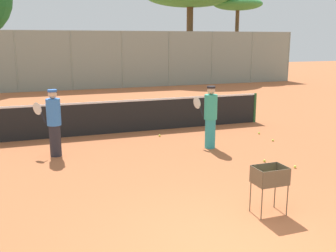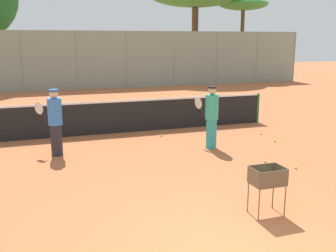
# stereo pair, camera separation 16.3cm
# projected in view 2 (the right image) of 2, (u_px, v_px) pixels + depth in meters

# --- Properties ---
(ground_plane) EXTENTS (80.00, 80.00, 0.00)m
(ground_plane) POSITION_uv_depth(u_px,v_px,m) (226.00, 251.00, 5.68)
(ground_plane) COLOR #B26038
(tennis_net) EXTENTS (10.49, 0.10, 1.07)m
(tennis_net) POSITION_uv_depth(u_px,v_px,m) (117.00, 116.00, 12.67)
(tennis_net) COLOR #26592D
(tennis_net) RESTS_ON ground_plane
(back_fence) EXTENTS (30.82, 0.08, 3.49)m
(back_fence) POSITION_uv_depth(u_px,v_px,m) (76.00, 61.00, 23.36)
(back_fence) COLOR gray
(back_fence) RESTS_ON ground_plane
(tree_1) EXTENTS (3.65, 3.65, 6.00)m
(tree_1) POSITION_uv_depth(u_px,v_px,m) (243.00, 5.00, 29.16)
(tree_1) COLOR brown
(tree_1) RESTS_ON ground_plane
(player_white_outfit) EXTENTS (0.46, 0.87, 1.74)m
(player_white_outfit) POSITION_uv_depth(u_px,v_px,m) (211.00, 116.00, 10.85)
(player_white_outfit) COLOR teal
(player_white_outfit) RESTS_ON ground_plane
(player_red_cap) EXTENTS (0.71, 0.72, 1.74)m
(player_red_cap) POSITION_uv_depth(u_px,v_px,m) (55.00, 122.00, 10.15)
(player_red_cap) COLOR #26262D
(player_red_cap) RESTS_ON ground_plane
(ball_cart) EXTENTS (0.56, 0.41, 0.86)m
(ball_cart) POSITION_uv_depth(u_px,v_px,m) (268.00, 180.00, 6.73)
(ball_cart) COLOR brown
(ball_cart) RESTS_ON ground_plane
(tennis_ball_0) EXTENTS (0.07, 0.07, 0.07)m
(tennis_ball_0) POSITION_uv_depth(u_px,v_px,m) (296.00, 167.00, 9.25)
(tennis_ball_0) COLOR #D1E54C
(tennis_ball_0) RESTS_ON ground_plane
(tennis_ball_1) EXTENTS (0.07, 0.07, 0.07)m
(tennis_ball_1) POSITION_uv_depth(u_px,v_px,m) (265.00, 161.00, 9.73)
(tennis_ball_1) COLOR #D1E54C
(tennis_ball_1) RESTS_ON ground_plane
(tennis_ball_4) EXTENTS (0.07, 0.07, 0.07)m
(tennis_ball_4) POSITION_uv_depth(u_px,v_px,m) (261.00, 133.00, 12.58)
(tennis_ball_4) COLOR #D1E54C
(tennis_ball_4) RESTS_ON ground_plane
(tennis_ball_5) EXTENTS (0.07, 0.07, 0.07)m
(tennis_ball_5) POSITION_uv_depth(u_px,v_px,m) (161.00, 135.00, 12.33)
(tennis_ball_5) COLOR #D1E54C
(tennis_ball_5) RESTS_ON ground_plane
(tennis_ball_6) EXTENTS (0.07, 0.07, 0.07)m
(tennis_ball_6) POSITION_uv_depth(u_px,v_px,m) (275.00, 141.00, 11.69)
(tennis_ball_6) COLOR #D1E54C
(tennis_ball_6) RESTS_ON ground_plane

